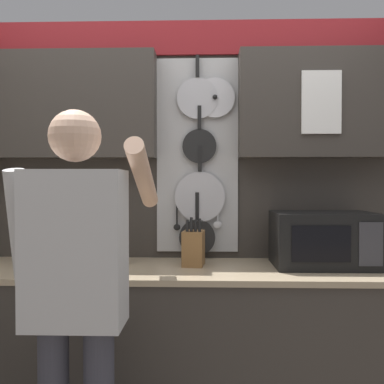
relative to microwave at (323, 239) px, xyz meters
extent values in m
cube|color=#38332D|center=(-0.72, -0.05, -0.62)|extent=(2.33, 0.59, 0.89)
cube|color=tan|center=(-0.72, -0.05, -0.16)|extent=(2.36, 0.62, 0.03)
cube|color=#38332D|center=(-0.72, 0.26, 0.10)|extent=(2.93, 0.04, 2.33)
cube|color=maroon|center=(-0.72, 0.23, 1.16)|extent=(2.89, 0.02, 0.20)
cube|color=#38332D|center=(-1.40, 0.16, 0.76)|extent=(0.96, 0.16, 0.61)
cube|color=#38332D|center=(0.00, 0.16, 0.76)|extent=(0.88, 0.16, 0.61)
cube|color=#B2B2B2|center=(-0.68, 0.23, 0.47)|extent=(0.48, 0.01, 1.15)
cylinder|color=#B7B7BC|center=(-0.68, 0.21, 0.80)|extent=(0.24, 0.02, 0.24)
cube|color=black|center=(-0.68, 0.20, 0.99)|extent=(0.02, 0.02, 0.13)
cylinder|color=black|center=(-0.67, 0.21, 0.52)|extent=(0.20, 0.02, 0.20)
cube|color=black|center=(-0.67, 0.20, 0.69)|extent=(0.02, 0.02, 0.14)
cylinder|color=#B7B7BC|center=(-0.67, 0.21, 0.22)|extent=(0.30, 0.02, 0.30)
cube|color=black|center=(-0.67, 0.20, 0.45)|extent=(0.02, 0.02, 0.15)
cylinder|color=black|center=(-0.68, 0.21, -0.02)|extent=(0.21, 0.02, 0.21)
cube|color=black|center=(-0.68, 0.20, 0.17)|extent=(0.02, 0.02, 0.16)
cylinder|color=silver|center=(-0.58, 0.21, 0.80)|extent=(0.23, 0.01, 0.23)
sphere|color=black|center=(-0.58, 0.19, 0.80)|extent=(0.03, 0.03, 0.03)
cylinder|color=black|center=(-0.80, 0.21, 0.15)|extent=(0.01, 0.01, 0.19)
ellipsoid|color=black|center=(-0.80, 0.21, 0.04)|extent=(0.04, 0.01, 0.04)
cylinder|color=silver|center=(-0.72, 0.21, 0.13)|extent=(0.01, 0.01, 0.22)
ellipsoid|color=silver|center=(-0.72, 0.21, 0.01)|extent=(0.04, 0.01, 0.04)
cylinder|color=red|center=(-0.64, 0.21, 0.13)|extent=(0.01, 0.01, 0.23)
ellipsoid|color=red|center=(-0.64, 0.21, 0.00)|extent=(0.05, 0.01, 0.04)
cylinder|color=silver|center=(-0.56, 0.21, 0.16)|extent=(0.01, 0.01, 0.17)
ellipsoid|color=silver|center=(-0.56, 0.21, 0.06)|extent=(0.05, 0.01, 0.04)
cube|color=white|center=(0.01, 0.07, 0.75)|extent=(0.22, 0.02, 0.35)
cube|color=black|center=(0.00, 0.00, 0.00)|extent=(0.53, 0.36, 0.29)
cube|color=black|center=(-0.06, -0.18, 0.00)|extent=(0.29, 0.01, 0.18)
cube|color=#333338|center=(0.19, -0.18, 0.00)|extent=(0.12, 0.01, 0.22)
cube|color=brown|center=(-0.70, 0.00, -0.05)|extent=(0.13, 0.16, 0.19)
cylinder|color=black|center=(-0.73, -0.03, 0.07)|extent=(0.02, 0.03, 0.06)
cylinder|color=black|center=(-0.71, -0.03, 0.08)|extent=(0.02, 0.04, 0.08)
cylinder|color=black|center=(-0.69, -0.03, 0.07)|extent=(0.02, 0.03, 0.07)
cylinder|color=black|center=(-0.67, -0.03, 0.08)|extent=(0.02, 0.03, 0.07)
cylinder|color=white|center=(-1.14, 0.00, -0.07)|extent=(0.13, 0.13, 0.16)
cylinder|color=black|center=(-1.14, -0.03, 0.05)|extent=(0.06, 0.06, 0.26)
cylinder|color=silver|center=(-1.11, -0.01, 0.05)|extent=(0.06, 0.02, 0.27)
cylinder|color=silver|center=(-1.12, 0.03, 0.05)|extent=(0.05, 0.03, 0.27)
cylinder|color=tan|center=(-1.15, -0.01, 0.06)|extent=(0.02, 0.02, 0.29)
cylinder|color=tan|center=(-1.10, 0.00, 0.06)|extent=(0.02, 0.04, 0.28)
cylinder|color=tan|center=(-1.14, 0.00, 0.05)|extent=(0.04, 0.03, 0.26)
cylinder|color=silver|center=(-1.16, -0.01, 0.03)|extent=(0.05, 0.03, 0.22)
cylinder|color=red|center=(-1.16, -0.01, 0.02)|extent=(0.02, 0.02, 0.21)
cube|color=#BCBCBC|center=(-1.14, -0.67, 0.05)|extent=(0.38, 0.22, 0.61)
sphere|color=#DBAD8E|center=(-1.14, -0.67, 0.49)|extent=(0.20, 0.20, 0.20)
cylinder|color=#BCBCBC|center=(-1.37, -0.64, 0.09)|extent=(0.08, 0.20, 0.55)
cylinder|color=#DBAD8E|center=(-0.91, -0.42, 0.33)|extent=(0.08, 0.52, 0.30)
camera|label=1|loc=(-0.64, -2.31, 0.30)|focal=40.00mm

